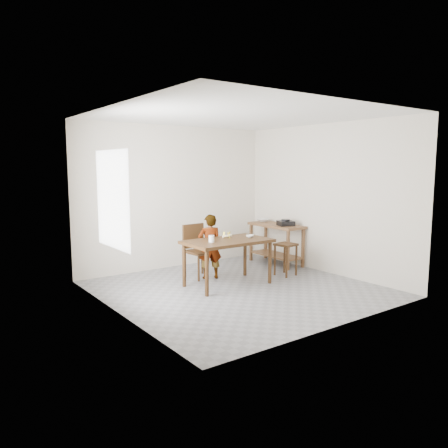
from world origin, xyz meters
TOP-DOWN VIEW (x-y plane):
  - floor at (0.00, 0.00)m, footprint 4.00×4.00m
  - ceiling at (0.00, 0.00)m, footprint 4.00×4.00m
  - wall_back at (0.00, 2.02)m, footprint 4.00×0.04m
  - wall_front at (0.00, -2.02)m, footprint 4.00×0.04m
  - wall_left at (-2.02, 0.00)m, footprint 0.04×4.00m
  - wall_right at (2.02, 0.00)m, footprint 0.04×4.00m
  - window_pane at (-1.97, 0.20)m, footprint 0.02×1.10m
  - dining_table at (0.00, 0.30)m, footprint 1.40×0.80m
  - prep_counter at (1.72, 1.00)m, footprint 0.50×1.20m
  - child at (0.00, 0.82)m, footprint 0.48×0.40m
  - dining_chair at (-0.09, 0.98)m, footprint 0.49×0.49m
  - stool at (1.22, 0.21)m, footprint 0.36×0.36m
  - glass_tumbler at (-0.33, 0.28)m, footprint 0.11×0.11m
  - small_bowl at (0.45, 0.29)m, footprint 0.16×0.16m
  - banana at (0.13, 0.49)m, footprint 0.22×0.18m
  - serving_bowl at (1.76, 1.44)m, footprint 0.30×0.30m
  - gas_burner at (1.71, 0.73)m, footprint 0.37×0.37m

SIDE VIEW (x-z plane):
  - floor at x=0.00m, z-range -0.04..0.00m
  - stool at x=1.22m, z-range 0.00..0.58m
  - dining_table at x=0.00m, z-range 0.00..0.75m
  - prep_counter at x=1.72m, z-range 0.00..0.80m
  - dining_chair at x=-0.09m, z-range 0.00..0.93m
  - child at x=0.00m, z-range 0.00..1.12m
  - small_bowl at x=0.45m, z-range 0.75..0.79m
  - banana at x=0.13m, z-range 0.75..0.82m
  - glass_tumbler at x=-0.33m, z-range 0.75..0.86m
  - serving_bowl at x=1.76m, z-range 0.80..0.86m
  - gas_burner at x=1.71m, z-range 0.80..0.89m
  - wall_back at x=0.00m, z-range 0.00..2.70m
  - wall_front at x=0.00m, z-range 0.00..2.70m
  - wall_left at x=-2.02m, z-range 0.00..2.70m
  - wall_right at x=2.02m, z-range 0.00..2.70m
  - window_pane at x=-1.97m, z-range 0.85..2.15m
  - ceiling at x=0.00m, z-range 2.70..2.74m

